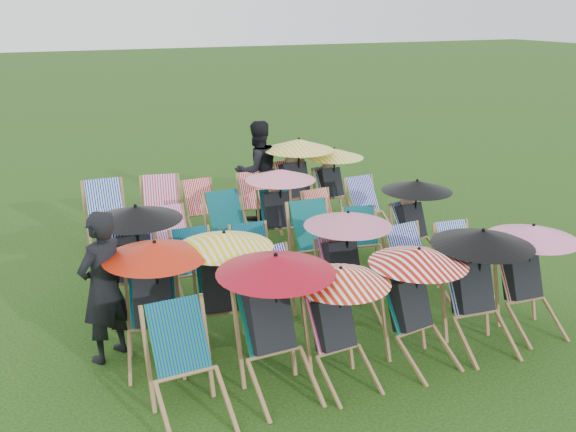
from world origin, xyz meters
name	(u,v)px	position (x,y,z in m)	size (l,w,h in m)	color
ground	(288,286)	(0.00, 0.00, 0.00)	(100.00, 100.00, 0.00)	black
deckchair_0	(188,368)	(-1.98, -2.23, 0.49)	(0.68, 0.93, 0.99)	olive
deckchair_1	(276,322)	(-1.08, -2.13, 0.72)	(1.15, 1.20, 1.36)	olive
deckchair_2	(341,324)	(-0.45, -2.26, 0.62)	(0.99, 1.04, 1.17)	olive
deckchair_3	(419,304)	(0.48, -2.25, 0.64)	(1.03, 1.11, 1.22)	olive
deckchair_4	(480,287)	(1.28, -2.24, 0.69)	(1.10, 1.16, 1.31)	olive
deckchair_5	(530,276)	(2.06, -2.17, 0.65)	(1.04, 1.09, 1.23)	olive
deckchair_6	(154,301)	(-2.02, -1.12, 0.68)	(1.09, 1.16, 1.29)	olive
deckchair_7	(223,288)	(-1.25, -1.07, 0.67)	(1.07, 1.13, 1.27)	olive
deckchair_8	(285,293)	(-0.50, -1.03, 0.44)	(0.71, 0.90, 0.89)	olive
deckchair_9	(347,262)	(0.34, -0.98, 0.66)	(1.06, 1.10, 1.26)	olive
deckchair_10	(419,269)	(1.29, -1.12, 0.47)	(0.68, 0.90, 0.93)	olive
deckchair_11	(464,260)	(2.05, -1.04, 0.43)	(0.64, 0.84, 0.85)	olive
deckchair_12	(136,258)	(-1.96, 0.12, 0.69)	(1.11, 1.18, 1.32)	olive
deckchair_13	(198,269)	(-1.21, 0.06, 0.44)	(0.59, 0.82, 0.87)	olive
deckchair_14	(256,262)	(-0.45, 0.00, 0.42)	(0.62, 0.82, 0.85)	olive
deckchair_15	(320,244)	(0.49, 0.05, 0.51)	(0.71, 0.96, 1.02)	olive
deckchair_16	(366,242)	(1.25, 0.10, 0.42)	(0.69, 0.85, 0.83)	olive
deckchair_17	(417,220)	(2.08, 0.06, 0.64)	(1.02, 1.10, 1.21)	olive
deckchair_18	(121,247)	(-1.95, 1.26, 0.44)	(0.70, 0.88, 0.88)	olive
deckchair_19	(177,242)	(-1.20, 1.13, 0.43)	(0.66, 0.86, 0.87)	olive
deckchair_20	(232,230)	(-0.37, 1.18, 0.48)	(0.65, 0.90, 0.97)	olive
deckchair_21	(279,209)	(0.43, 1.29, 0.66)	(1.06, 1.13, 1.26)	olive
deckchair_22	(326,221)	(1.16, 1.15, 0.42)	(0.61, 0.81, 0.84)	olive
deckchair_23	(372,209)	(2.05, 1.27, 0.46)	(0.67, 0.89, 0.92)	olive
deckchair_24	(108,218)	(-1.94, 2.39, 0.51)	(0.70, 0.96, 1.02)	olive
deckchair_25	(162,213)	(-1.13, 2.30, 0.51)	(0.85, 1.05, 1.02)	olive
deckchair_26	(204,210)	(-0.42, 2.40, 0.43)	(0.58, 0.81, 0.87)	olive
deckchair_27	(259,204)	(0.50, 2.29, 0.46)	(0.67, 0.88, 0.91)	olive
deckchair_28	(299,179)	(1.30, 2.43, 0.75)	(1.21, 1.26, 1.43)	olive
deckchair_29	(335,182)	(1.98, 2.41, 0.64)	(1.02, 1.09, 1.21)	olive
person_left	(103,287)	(-2.49, -0.87, 0.82)	(0.60, 0.39, 1.64)	black
person_rear	(258,171)	(0.71, 2.88, 0.87)	(0.84, 0.66, 1.73)	black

